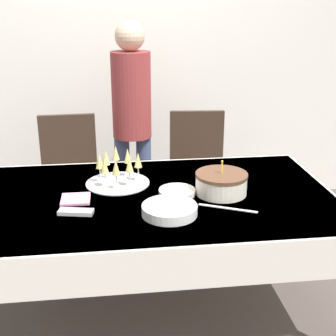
{
  "coord_description": "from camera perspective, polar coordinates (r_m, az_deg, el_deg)",
  "views": [
    {
      "loc": [
        -0.15,
        -2.29,
        1.72
      ],
      "look_at": [
        0.15,
        0.09,
        0.84
      ],
      "focal_mm": 50.0,
      "sensor_mm": 36.0,
      "label": 1
    }
  ],
  "objects": [
    {
      "name": "ground_plane",
      "position": [
        2.87,
        -2.83,
        -16.79
      ],
      "size": [
        12.0,
        12.0,
        0.0
      ],
      "primitive_type": "plane",
      "color": "#564C47"
    },
    {
      "name": "wall_back",
      "position": [
        3.94,
        -5.07,
        14.62
      ],
      "size": [
        8.0,
        0.05,
        2.7
      ],
      "color": "silver",
      "rests_on": "ground_plane"
    },
    {
      "name": "dining_table",
      "position": [
        2.54,
        -3.07,
        -5.47
      ],
      "size": [
        2.07,
        1.14,
        0.72
      ],
      "color": "silver",
      "rests_on": "ground_plane"
    },
    {
      "name": "dining_chair_far_left",
      "position": [
        3.42,
        -11.88,
        -1.05
      ],
      "size": [
        0.43,
        0.43,
        0.94
      ],
      "color": "#38281E",
      "rests_on": "ground_plane"
    },
    {
      "name": "dining_chair_far_right",
      "position": [
        3.46,
        3.6,
        -0.39
      ],
      "size": [
        0.46,
        0.46,
        0.94
      ],
      "color": "#38281E",
      "rests_on": "ground_plane"
    },
    {
      "name": "birthday_cake",
      "position": [
        2.53,
        6.51,
        -1.87
      ],
      "size": [
        0.28,
        0.28,
        0.19
      ],
      "color": "silver",
      "rests_on": "dining_table"
    },
    {
      "name": "champagne_tray",
      "position": [
        2.65,
        -6.19,
        -0.17
      ],
      "size": [
        0.36,
        0.36,
        0.18
      ],
      "color": "silver",
      "rests_on": "dining_table"
    },
    {
      "name": "plate_stack_main",
      "position": [
        2.28,
        0.19,
        -5.12
      ],
      "size": [
        0.27,
        0.27,
        0.05
      ],
      "color": "white",
      "rests_on": "dining_table"
    },
    {
      "name": "plate_stack_dessert",
      "position": [
        2.52,
        1.1,
        -2.89
      ],
      "size": [
        0.2,
        0.2,
        0.03
      ],
      "color": "silver",
      "rests_on": "dining_table"
    },
    {
      "name": "cake_knife",
      "position": [
        2.37,
        7.29,
        -4.89
      ],
      "size": [
        0.28,
        0.15,
        0.0
      ],
      "color": "silver",
      "rests_on": "dining_table"
    },
    {
      "name": "fork_pile",
      "position": [
        2.34,
        -11.17,
        -5.27
      ],
      "size": [
        0.18,
        0.09,
        0.02
      ],
      "color": "silver",
      "rests_on": "dining_table"
    },
    {
      "name": "napkin_pile",
      "position": [
        2.49,
        -11.19,
        -3.73
      ],
      "size": [
        0.15,
        0.15,
        0.01
      ],
      "color": "pink",
      "rests_on": "dining_table"
    },
    {
      "name": "person_standing",
      "position": [
        3.39,
        -4.44,
        6.84
      ],
      "size": [
        0.28,
        0.28,
        1.58
      ],
      "color": "#3F4C72",
      "rests_on": "ground_plane"
    }
  ]
}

